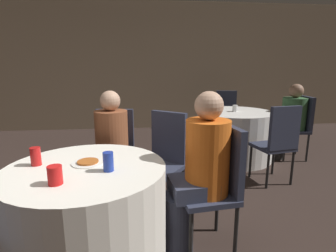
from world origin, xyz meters
name	(u,v)px	position (x,y,z in m)	size (l,w,h in m)	color
wall_back	(113,67)	(0.00, 4.44, 1.40)	(16.00, 0.06, 2.80)	gray
table_near	(89,217)	(0.21, 0.04, 0.37)	(1.06, 1.06, 0.73)	white
table_far	(234,135)	(1.99, 2.13, 0.37)	(1.14, 1.14, 0.73)	white
chair_near_north	(114,148)	(0.30, 0.98, 0.56)	(0.44, 0.44, 0.95)	#2D3347
chair_near_northeast	(164,153)	(0.80, 0.78, 0.56)	(0.56, 0.56, 0.95)	#2D3347
chair_near_east	(219,178)	(1.15, 0.15, 0.56)	(0.45, 0.44, 0.95)	#2D3347
chair_far_north	(226,112)	(2.18, 3.10, 0.56)	(0.47, 0.47, 0.95)	#2D3347
chair_far_east	(299,122)	(2.97, 2.03, 0.56)	(0.44, 0.44, 0.95)	#2D3347
chair_far_south	(279,139)	(2.16, 1.16, 0.56)	(0.47, 0.47, 0.95)	#2D3347
person_orange_shirt	(198,174)	(0.98, 0.13, 0.61)	(0.50, 0.34, 1.21)	#33384C
person_green_jacket	(289,121)	(2.81, 2.05, 0.59)	(0.51, 0.37, 1.14)	#282828
person_floral_shirt	(111,152)	(0.29, 0.81, 0.58)	(0.33, 0.50, 1.16)	black
pizza_plate_near	(88,162)	(0.21, 0.11, 0.74)	(0.22, 0.22, 0.02)	white
soda_can_red	(36,156)	(-0.12, 0.11, 0.79)	(0.07, 0.07, 0.12)	red
soda_can_blue	(108,162)	(0.37, -0.05, 0.79)	(0.07, 0.07, 0.12)	#1E38A5
cup_near	(55,175)	(0.10, -0.21, 0.78)	(0.08, 0.08, 0.11)	red
cup_far	(235,108)	(1.98, 2.12, 0.78)	(0.07, 0.07, 0.10)	white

